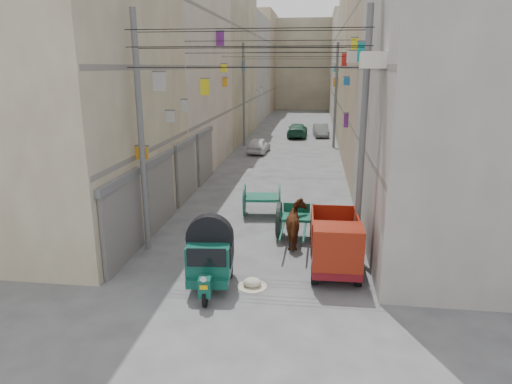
% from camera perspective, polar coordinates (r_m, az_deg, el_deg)
% --- Properties ---
extents(ground, '(140.00, 140.00, 0.00)m').
position_cam_1_polar(ground, '(10.70, -5.85, -20.25)').
color(ground, '#48484A').
rests_on(ground, ground).
extents(building_row_left, '(8.00, 62.00, 14.00)m').
position_cam_1_polar(building_row_left, '(43.76, -6.18, 15.62)').
color(building_row_left, '#BEB38F').
rests_on(building_row_left, ground).
extents(building_row_right, '(8.00, 62.00, 14.00)m').
position_cam_1_polar(building_row_right, '(42.97, 15.84, 15.15)').
color(building_row_right, '#A29D98').
rests_on(building_row_right, ground).
extents(end_cap_building, '(22.00, 10.00, 13.00)m').
position_cam_1_polar(end_cap_building, '(74.47, 6.01, 15.53)').
color(end_cap_building, '#B7AE90').
rests_on(end_cap_building, ground).
extents(shutters_left, '(0.18, 14.40, 2.88)m').
position_cam_1_polar(shutters_left, '(20.32, -10.11, 1.70)').
color(shutters_left, '#535358').
rests_on(shutters_left, ground).
extents(signboards, '(8.22, 40.52, 5.67)m').
position_cam_1_polar(signboards, '(30.30, 3.40, 10.08)').
color(signboards, '#0D918E').
rests_on(signboards, ground).
extents(ac_units, '(0.70, 6.55, 3.35)m').
position_cam_1_polar(ac_units, '(16.22, 13.55, 19.28)').
color(ac_units, beige).
rests_on(ac_units, ground).
extents(utility_poles, '(7.40, 22.20, 8.00)m').
position_cam_1_polar(utility_poles, '(25.63, 2.67, 10.41)').
color(utility_poles, '#5C5D5F').
rests_on(utility_poles, ground).
extents(overhead_cables, '(7.40, 22.52, 1.12)m').
position_cam_1_polar(overhead_cables, '(22.95, 2.19, 16.75)').
color(overhead_cables, black).
rests_on(overhead_cables, ground).
extents(auto_rickshaw, '(1.51, 2.42, 1.67)m').
position_cam_1_polar(auto_rickshaw, '(13.35, -5.74, -7.80)').
color(auto_rickshaw, black).
rests_on(auto_rickshaw, ground).
extents(tonga_cart, '(1.47, 3.02, 1.35)m').
position_cam_1_polar(tonga_cart, '(17.04, 4.99, -3.55)').
color(tonga_cart, black).
rests_on(tonga_cart, ground).
extents(mini_truck, '(1.53, 3.30, 1.84)m').
position_cam_1_polar(mini_truck, '(14.23, 9.91, -6.89)').
color(mini_truck, black).
rests_on(mini_truck, ground).
extents(second_cart, '(1.71, 1.54, 1.40)m').
position_cam_1_polar(second_cart, '(19.51, 0.75, -0.90)').
color(second_cart, '#13553F').
rests_on(second_cart, ground).
extents(feed_sack, '(0.54, 0.44, 0.27)m').
position_cam_1_polar(feed_sack, '(13.58, -0.48, -11.23)').
color(feed_sack, beige).
rests_on(feed_sack, ground).
extents(horse, '(1.02, 1.92, 1.56)m').
position_cam_1_polar(horse, '(16.38, 5.20, -4.07)').
color(horse, brown).
rests_on(horse, ground).
extents(distant_car_white, '(1.61, 3.48, 1.16)m').
position_cam_1_polar(distant_car_white, '(34.14, 0.33, 5.88)').
color(distant_car_white, silver).
rests_on(distant_car_white, ground).
extents(distant_car_grey, '(1.57, 3.62, 1.16)m').
position_cam_1_polar(distant_car_grey, '(42.73, 8.10, 7.65)').
color(distant_car_grey, slate).
rests_on(distant_car_grey, ground).
extents(distant_car_green, '(1.80, 4.26, 1.23)m').
position_cam_1_polar(distant_car_green, '(42.24, 5.20, 7.70)').
color(distant_car_green, '#1A4D38').
rests_on(distant_car_green, ground).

